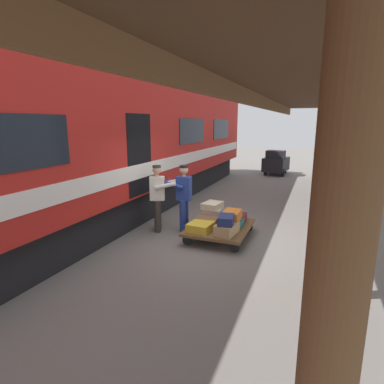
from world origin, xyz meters
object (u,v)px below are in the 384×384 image
(train_car, at_px, (91,149))
(baggage_tug, at_px, (276,163))
(suitcase_maroon_trunk, at_px, (237,218))
(suitcase_cream_canvas, at_px, (212,205))
(porter_by_door, at_px, (158,196))
(suitcase_teal_softside, at_px, (232,224))
(suitcase_navy_fabric, at_px, (226,220))
(suitcase_gray_aluminum, at_px, (214,214))
(luggage_cart, at_px, (220,228))
(suitcase_brown_leather, at_px, (208,221))
(suitcase_orange_carryall, at_px, (232,216))
(suitcase_tan_vintage, at_px, (227,229))
(suitcase_yellow_case, at_px, (201,227))
(porter_in_overalls, at_px, (183,196))

(train_car, bearing_deg, baggage_tug, -108.78)
(suitcase_maroon_trunk, bearing_deg, suitcase_cream_canvas, 0.09)
(suitcase_maroon_trunk, distance_m, porter_by_door, 2.07)
(suitcase_teal_softside, height_order, suitcase_cream_canvas, suitcase_cream_canvas)
(suitcase_maroon_trunk, height_order, suitcase_navy_fabric, suitcase_navy_fabric)
(suitcase_gray_aluminum, xyz_separation_m, suitcase_teal_softside, (-0.62, 0.49, -0.05))
(luggage_cart, distance_m, suitcase_navy_fabric, 0.71)
(suitcase_gray_aluminum, bearing_deg, suitcase_brown_leather, 90.00)
(suitcase_teal_softside, height_order, suitcase_orange_carryall, suitcase_orange_carryall)
(suitcase_tan_vintage, relative_size, suitcase_orange_carryall, 1.10)
(luggage_cart, xyz_separation_m, suitcase_tan_vintage, (-0.31, 0.49, 0.17))
(suitcase_yellow_case, height_order, suitcase_cream_canvas, suitcase_cream_canvas)
(suitcase_cream_canvas, relative_size, baggage_tug, 0.30)
(suitcase_gray_aluminum, relative_size, suitcase_tan_vintage, 0.87)
(train_car, bearing_deg, suitcase_tan_vintage, 175.69)
(suitcase_orange_carryall, relative_size, baggage_tug, 0.30)
(suitcase_teal_softside, xyz_separation_m, suitcase_brown_leather, (0.62, 0.00, 0.00))
(baggage_tug, bearing_deg, suitcase_tan_vintage, 91.54)
(suitcase_brown_leather, distance_m, porter_by_door, 1.40)
(suitcase_teal_softside, relative_size, suitcase_navy_fabric, 1.25)
(suitcase_cream_canvas, xyz_separation_m, baggage_tug, (-0.37, -9.76, -0.03))
(suitcase_orange_carryall, bearing_deg, train_car, 2.43)
(suitcase_teal_softside, bearing_deg, suitcase_maroon_trunk, -90.00)
(baggage_tug, bearing_deg, suitcase_teal_softside, 91.62)
(suitcase_gray_aluminum, bearing_deg, porter_in_overalls, 25.38)
(suitcase_cream_canvas, height_order, porter_in_overalls, porter_in_overalls)
(suitcase_navy_fabric, bearing_deg, baggage_tug, -88.53)
(suitcase_teal_softside, distance_m, suitcase_navy_fabric, 0.57)
(suitcase_tan_vintage, xyz_separation_m, suitcase_navy_fabric, (0.01, 0.03, 0.22))
(porter_in_overalls, relative_size, porter_by_door, 1.00)
(train_car, height_order, suitcase_yellow_case, train_car)
(suitcase_brown_leather, relative_size, suitcase_yellow_case, 0.90)
(suitcase_yellow_case, bearing_deg, suitcase_brown_leather, -90.00)
(suitcase_cream_canvas, distance_m, porter_by_door, 1.41)
(suitcase_gray_aluminum, distance_m, suitcase_cream_canvas, 0.22)
(suitcase_navy_fabric, bearing_deg, suitcase_teal_softside, -91.41)
(suitcase_yellow_case, xyz_separation_m, baggage_tug, (-0.33, -10.74, 0.24))
(porter_in_overalls, distance_m, porter_by_door, 0.63)
(luggage_cart, height_order, suitcase_gray_aluminum, suitcase_gray_aluminum)
(luggage_cart, relative_size, porter_in_overalls, 1.04)
(suitcase_brown_leather, relative_size, suitcase_cream_canvas, 0.96)
(suitcase_yellow_case, xyz_separation_m, porter_in_overalls, (0.71, -0.64, 0.53))
(train_car, bearing_deg, suitcase_brown_leather, -176.47)
(suitcase_maroon_trunk, xyz_separation_m, suitcase_navy_fabric, (0.01, 1.00, 0.24))
(train_car, height_order, suitcase_orange_carryall, train_car)
(train_car, distance_m, porter_by_door, 2.24)
(suitcase_tan_vintage, bearing_deg, luggage_cart, -57.47)
(suitcase_brown_leather, height_order, porter_by_door, porter_by_door)
(luggage_cart, bearing_deg, porter_in_overalls, -8.45)
(porter_in_overalls, bearing_deg, suitcase_navy_fabric, 153.14)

